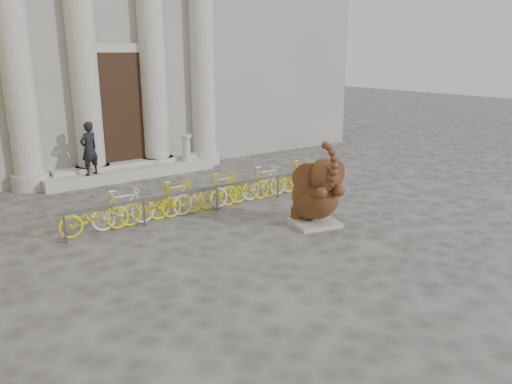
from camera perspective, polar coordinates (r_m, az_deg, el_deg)
ground at (r=10.32m, az=6.49°, el=-8.61°), size 80.00×80.00×0.00m
classical_building at (r=22.80m, az=-20.73°, el=19.24°), size 22.00×10.70×12.00m
entrance_steps at (r=17.96m, az=-14.09°, el=2.25°), size 6.00×1.20×0.36m
elephant_statue at (r=12.49m, az=6.88°, el=-0.34°), size 1.43×1.72×2.19m
bike_rack at (r=13.83m, az=-5.10°, el=0.04°), size 8.51×0.53×1.00m
pedestrian at (r=16.94m, az=-18.54°, el=4.72°), size 0.74×0.62×1.73m
balustrade_post at (r=18.40m, az=-7.96°, el=4.91°), size 0.40×0.40×0.98m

